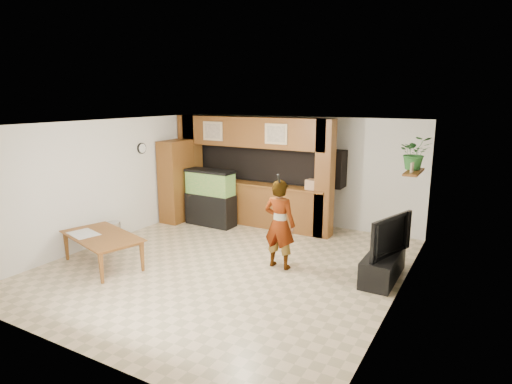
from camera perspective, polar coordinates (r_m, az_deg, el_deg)
The scene contains 20 objects.
floor at distance 8.08m, azimuth -3.80°, elevation -9.65°, with size 6.50×6.50×0.00m, color #C5AC89.
ceiling at distance 7.50m, azimuth -4.09°, elevation 9.07°, with size 6.50×6.50×0.00m, color white.
wall_back at distance 10.50m, azimuth 5.82°, elevation 2.90°, with size 6.00×6.00×0.00m, color silver.
wall_left at distance 9.63m, azimuth -19.06°, elevation 1.39°, with size 6.50×6.50×0.00m, color silver.
wall_right at distance 6.59m, azimuth 18.52°, elevation -3.53°, with size 6.50×6.50×0.00m, color silver.
partition at distance 10.37m, azimuth -0.36°, elevation 2.91°, with size 4.20×0.99×2.60m.
wall_clock at distance 10.20m, azimuth -14.99°, elevation 5.66°, with size 0.05×0.25×0.25m.
wall_shelf at distance 8.41m, azimuth 20.28°, elevation 2.53°, with size 0.25×0.90×0.04m, color brown.
pantry_cabinet at distance 10.78m, azimuth -10.57°, elevation 1.43°, with size 0.50×0.83×2.02m, color brown.
trash_can at distance 9.41m, azimuth -18.40°, elevation -5.35°, with size 0.29×0.29×0.52m, color #B2B2B7.
aquarium at distance 10.36m, azimuth -6.08°, elevation -0.83°, with size 1.23×0.46×1.36m.
tv_stand at distance 7.74m, azimuth 16.55°, elevation -9.42°, with size 0.50×1.35×0.45m, color black.
television at distance 7.55m, azimuth 16.82°, elevation -5.42°, with size 1.18×0.16×0.68m, color black.
photo_frame at distance 8.17m, azimuth 20.08°, elevation 3.06°, with size 0.03×0.14×0.18m, color tan.
potted_plant at distance 8.52m, azimuth 20.43°, elevation 4.92°, with size 0.57×0.49×0.63m, color #266027.
person at distance 7.71m, azimuth 3.17°, elevation -4.30°, with size 0.60×0.39×1.64m, color tan.
microphone at distance 7.34m, azimuth 3.05°, elevation 1.82°, with size 0.04×0.04×0.17m, color black.
dining_table at distance 8.42m, azimuth -19.93°, elevation -7.38°, with size 1.65×0.92×0.58m, color brown.
newspaper_a at distance 8.54m, azimuth -22.02°, elevation -5.18°, with size 0.58×0.42×0.01m, color silver.
counter_box at distance 9.54m, azimuth 7.71°, elevation 0.95°, with size 0.33×0.22×0.22m, color #A47959.
Camera 1 is at (4.11, -6.25, 3.05)m, focal length 30.00 mm.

